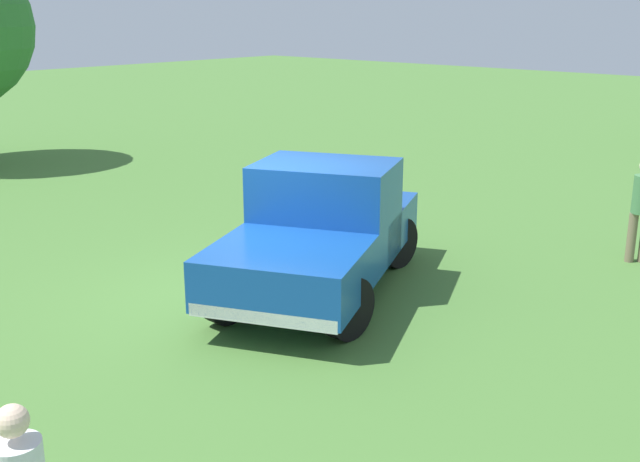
# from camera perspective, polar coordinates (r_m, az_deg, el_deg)

# --- Properties ---
(ground_plane) EXTENTS (80.00, 80.00, 0.00)m
(ground_plane) POSITION_cam_1_polar(r_m,az_deg,el_deg) (10.88, -5.16, -4.71)
(ground_plane) COLOR #477533
(pickup_truck) EXTENTS (4.83, 3.56, 1.82)m
(pickup_truck) POSITION_cam_1_polar(r_m,az_deg,el_deg) (10.74, 0.18, 0.36)
(pickup_truck) COLOR black
(pickup_truck) RESTS_ON ground_plane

